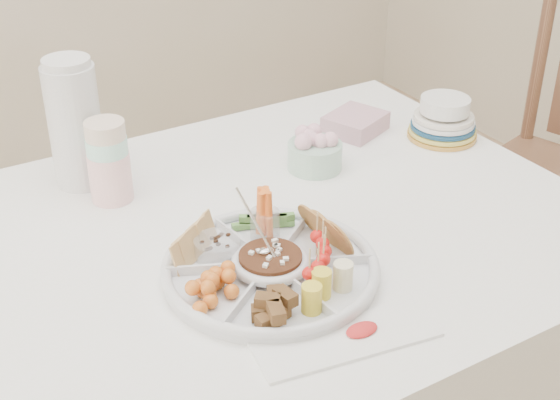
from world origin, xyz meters
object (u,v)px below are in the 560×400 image
dining_table (225,388)px  party_tray (270,266)px  chair (557,167)px  plate_stack (444,117)px  thermos (74,122)px

dining_table → party_tray: party_tray is taller
dining_table → chair: size_ratio=1.35×
party_tray → plate_stack: (0.64, 0.28, 0.03)m
party_tray → plate_stack: bearing=23.5°
thermos → plate_stack: bearing=-15.8°
thermos → chair: bearing=-11.0°
plate_stack → thermos: bearing=164.2°
chair → thermos: bearing=153.9°
dining_table → chair: bearing=5.9°
party_tray → dining_table: bearing=100.6°
thermos → plate_stack: size_ratio=1.71×
dining_table → thermos: bearing=111.7°
plate_stack → dining_table: bearing=-169.2°
party_tray → thermos: size_ratio=1.34×
chair → party_tray: chair is taller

